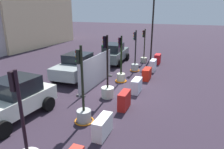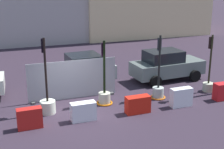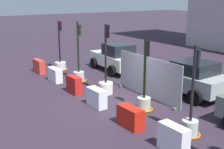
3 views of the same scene
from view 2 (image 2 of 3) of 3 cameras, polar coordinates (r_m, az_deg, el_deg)
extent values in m
plane|color=#2F2431|center=(15.43, -5.64, -6.16)|extent=(120.00, 120.00, 0.00)
cylinder|color=silver|center=(15.30, -10.88, -5.45)|extent=(0.69, 0.69, 0.57)
cylinder|color=black|center=(14.73, -11.25, 0.71)|extent=(0.10, 0.10, 2.85)
cube|color=black|center=(14.58, -11.64, 4.85)|extent=(0.19, 0.17, 0.61)
sphere|color=red|center=(14.62, -11.79, 5.69)|extent=(0.11, 0.11, 0.11)
sphere|color=orange|center=(14.66, -11.74, 4.92)|extent=(0.11, 0.11, 0.11)
sphere|color=green|center=(14.71, -11.69, 4.15)|extent=(0.11, 0.11, 0.11)
cylinder|color=#B8B79F|center=(16.05, -1.29, -4.06)|extent=(0.57, 0.57, 0.55)
cylinder|color=black|center=(15.56, -1.33, 1.22)|extent=(0.11, 0.11, 2.52)
cube|color=black|center=(15.46, -1.53, 4.25)|extent=(0.16, 0.14, 0.64)
sphere|color=red|center=(15.48, -1.65, 5.07)|extent=(0.10, 0.10, 0.10)
sphere|color=orange|center=(15.53, -1.65, 4.30)|extent=(0.10, 0.10, 0.10)
sphere|color=green|center=(15.58, -1.64, 3.54)|extent=(0.10, 0.10, 0.10)
torus|color=orange|center=(16.14, -1.28, -4.84)|extent=(0.79, 0.79, 0.08)
cylinder|color=#ABB5B0|center=(16.91, 7.84, -3.09)|extent=(0.56, 0.56, 0.55)
cylinder|color=black|center=(16.43, 8.07, 2.12)|extent=(0.10, 0.10, 2.63)
cube|color=black|center=(16.33, 8.10, 5.15)|extent=(0.19, 0.15, 0.61)
sphere|color=red|center=(16.36, 8.06, 5.90)|extent=(0.10, 0.10, 0.10)
sphere|color=orange|center=(16.40, 8.03, 5.20)|extent=(0.10, 0.10, 0.10)
sphere|color=green|center=(16.45, 8.00, 4.51)|extent=(0.10, 0.10, 0.10)
torus|color=orange|center=(16.99, 7.81, -3.84)|extent=(0.76, 0.76, 0.08)
cylinder|color=#B6B9A0|center=(18.41, 16.04, -2.07)|extent=(0.57, 0.57, 0.46)
cylinder|color=black|center=(17.99, 16.44, 2.47)|extent=(0.10, 0.10, 2.57)
cube|color=black|center=(17.90, 16.50, 5.21)|extent=(0.20, 0.17, 0.61)
sphere|color=red|center=(17.94, 16.43, 5.91)|extent=(0.11, 0.11, 0.11)
sphere|color=orange|center=(17.98, 16.37, 5.27)|extent=(0.11, 0.11, 0.11)
sphere|color=green|center=(18.02, 16.32, 4.64)|extent=(0.11, 0.11, 0.11)
cube|color=red|center=(13.98, -13.85, -7.25)|extent=(1.01, 0.41, 0.86)
cube|color=silver|center=(14.32, -4.91, -6.30)|extent=(1.08, 0.45, 0.81)
cube|color=red|center=(15.06, 4.41, -5.12)|extent=(1.12, 0.49, 0.78)
cube|color=white|center=(16.03, 11.70, -3.81)|extent=(1.05, 0.42, 0.89)
cube|color=red|center=(17.43, 18.47, -2.71)|extent=(1.00, 0.48, 0.85)
cube|color=slate|center=(19.68, 9.41, 1.15)|extent=(4.31, 1.97, 0.79)
cube|color=black|center=(19.33, 8.75, 3.10)|extent=(2.15, 1.62, 0.65)
cylinder|color=black|center=(21.20, 11.02, 1.12)|extent=(0.68, 0.33, 0.67)
cylinder|color=black|center=(19.83, 13.91, -0.21)|extent=(0.68, 0.33, 0.67)
cylinder|color=black|center=(19.88, 4.81, 0.31)|extent=(0.68, 0.33, 0.67)
cylinder|color=black|center=(18.41, 7.43, -1.18)|extent=(0.68, 0.33, 0.67)
cube|color=#A6B2AF|center=(18.67, -5.86, 0.43)|extent=(4.07, 2.15, 0.75)
cube|color=black|center=(18.59, -4.87, 2.52)|extent=(1.85, 1.78, 0.58)
cylinder|color=black|center=(17.55, -8.65, -2.08)|extent=(0.73, 0.33, 0.72)
cylinder|color=black|center=(19.41, -10.18, -0.26)|extent=(0.73, 0.33, 0.72)
cylinder|color=black|center=(18.27, -1.20, -1.10)|extent=(0.73, 0.33, 0.72)
cylinder|color=black|center=(20.06, -3.36, 0.57)|extent=(0.73, 0.33, 0.72)
cube|color=#94959F|center=(16.61, -6.70, -0.87)|extent=(4.43, 0.04, 1.95)
cube|color=#4C4C4C|center=(16.64, -13.31, -4.60)|extent=(0.16, 0.50, 0.10)
cube|color=#4C4C4C|center=(17.43, -0.20, -3.08)|extent=(0.16, 0.50, 0.10)
camera|label=1|loc=(12.58, -56.89, 2.78)|focal=32.79mm
camera|label=3|loc=(15.56, 46.24, 7.14)|focal=48.89mm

